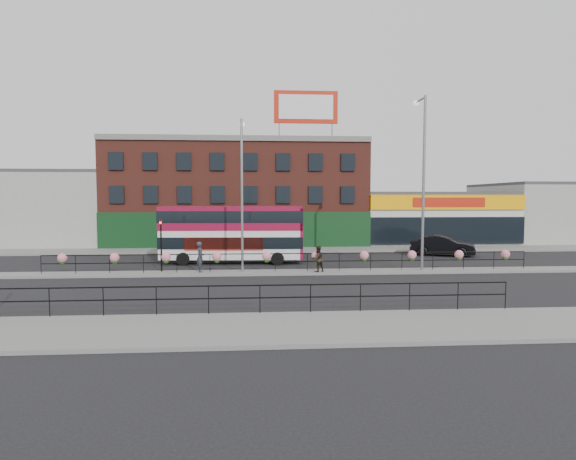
{
  "coord_description": "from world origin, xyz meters",
  "views": [
    {
      "loc": [
        -2.08,
        -27.5,
        4.64
      ],
      "look_at": [
        0.0,
        3.0,
        2.5
      ],
      "focal_mm": 28.0,
      "sensor_mm": 36.0,
      "label": 1
    }
  ],
  "objects": [
    {
      "name": "pedestrian_a",
      "position": [
        -5.59,
        0.05,
        1.08
      ],
      "size": [
        0.89,
        0.76,
        1.86
      ],
      "primitive_type": "imported",
      "rotation": [
        0.0,
        0.0,
        1.81
      ],
      "color": "#2B2C37",
      "rests_on": "median"
    },
    {
      "name": "warehouse_west",
      "position": [
        -24.25,
        20.0,
        3.65
      ],
      "size": [
        15.5,
        12.0,
        7.3
      ],
      "color": "#9A9B96",
      "rests_on": "ground"
    },
    {
      "name": "warehouse_east",
      "position": [
        30.75,
        20.0,
        3.15
      ],
      "size": [
        14.5,
        12.0,
        6.3
      ],
      "color": "#9A9B96",
      "rests_on": "ground"
    },
    {
      "name": "pedestrian_b",
      "position": [
        1.61,
        -0.35,
        0.95
      ],
      "size": [
        1.22,
        1.18,
        1.6
      ],
      "primitive_type": "imported",
      "rotation": [
        0.0,
        0.0,
        3.56
      ],
      "color": "black",
      "rests_on": "median"
    },
    {
      "name": "north_pavement",
      "position": [
        0.0,
        12.0,
        0.07
      ],
      "size": [
        60.0,
        4.0,
        0.15
      ],
      "primitive_type": "cube",
      "color": "slate",
      "rests_on": "ground"
    },
    {
      "name": "yellow_line_inner",
      "position": [
        0.0,
        -9.7,
        0.01
      ],
      "size": [
        60.0,
        0.1,
        0.01
      ],
      "primitive_type": "cube",
      "color": "gold",
      "rests_on": "ground"
    },
    {
      "name": "brick_building",
      "position": [
        -4.0,
        19.96,
        5.13
      ],
      "size": [
        25.0,
        12.21,
        10.3
      ],
      "color": "brown",
      "rests_on": "ground"
    },
    {
      "name": "ground",
      "position": [
        0.0,
        0.0,
        0.0
      ],
      "size": [
        120.0,
        120.0,
        0.0
      ],
      "primitive_type": "plane",
      "color": "black",
      "rests_on": "ground"
    },
    {
      "name": "traffic_light_median",
      "position": [
        -8.0,
        0.39,
        2.47
      ],
      "size": [
        0.15,
        0.28,
        3.65
      ],
      "color": "black",
      "rests_on": "median"
    },
    {
      "name": "south_pavement",
      "position": [
        0.0,
        -12.0,
        0.07
      ],
      "size": [
        60.0,
        4.0,
        0.15
      ],
      "primitive_type": "cube",
      "color": "slate",
      "rests_on": "ground"
    },
    {
      "name": "median",
      "position": [
        0.0,
        0.0,
        0.07
      ],
      "size": [
        60.0,
        1.6,
        0.15
      ],
      "primitive_type": "cube",
      "color": "slate",
      "rests_on": "ground"
    },
    {
      "name": "lamp_column_west",
      "position": [
        -3.02,
        0.28,
        5.68
      ],
      "size": [
        0.34,
        1.64,
        9.33
      ],
      "color": "slate",
      "rests_on": "median"
    },
    {
      "name": "yellow_line_outer",
      "position": [
        0.0,
        -9.88,
        0.01
      ],
      "size": [
        60.0,
        0.1,
        0.01
      ],
      "primitive_type": "cube",
      "color": "gold",
      "rests_on": "ground"
    },
    {
      "name": "lamp_column_east",
      "position": [
        8.22,
        0.09,
        6.58
      ],
      "size": [
        0.39,
        1.9,
        10.85
      ],
      "color": "slate",
      "rests_on": "median"
    },
    {
      "name": "billboard",
      "position": [
        2.5,
        14.99,
        13.18
      ],
      "size": [
        6.0,
        0.29,
        4.4
      ],
      "color": "#B71F0C",
      "rests_on": "brick_building"
    },
    {
      "name": "double_decker_bus",
      "position": [
        -3.87,
        4.81,
        2.51
      ],
      "size": [
        10.22,
        2.9,
        4.09
      ],
      "color": "silver",
      "rests_on": "ground"
    },
    {
      "name": "car",
      "position": [
        12.94,
        7.88,
        0.83
      ],
      "size": [
        5.43,
        6.3,
        1.65
      ],
      "primitive_type": "imported",
      "rotation": [
        0.0,
        0.0,
        1.16
      ],
      "color": "black",
      "rests_on": "ground"
    },
    {
      "name": "supermarket",
      "position": [
        16.0,
        19.9,
        2.65
      ],
      "size": [
        15.0,
        12.25,
        5.3
      ],
      "color": "silver",
      "rests_on": "ground"
    },
    {
      "name": "south_railing",
      "position": [
        -2.0,
        -10.1,
        0.96
      ],
      "size": [
        20.04,
        0.05,
        1.12
      ],
      "color": "black",
      "rests_on": "south_pavement"
    },
    {
      "name": "median_railing",
      "position": [
        -0.0,
        0.0,
        1.05
      ],
      "size": [
        30.04,
        0.56,
        1.23
      ],
      "color": "black",
      "rests_on": "median"
    }
  ]
}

